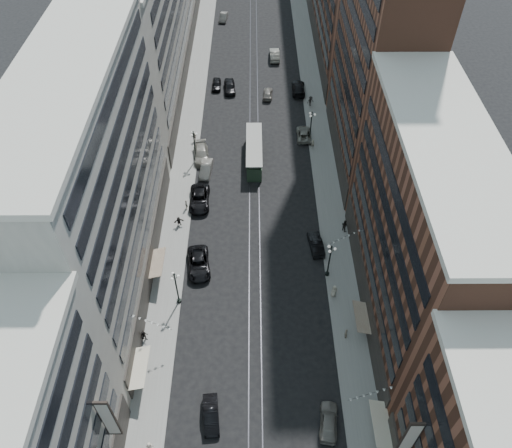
{
  "coord_description": "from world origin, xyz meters",
  "views": [
    {
      "loc": [
        -0.06,
        -6.8,
        50.64
      ],
      "look_at": [
        0.19,
        36.31,
        5.0
      ],
      "focal_mm": 35.0,
      "sensor_mm": 36.0,
      "label": 1
    }
  ],
  "objects_px": {
    "car_11": "(304,134)",
    "pedestrian_6": "(195,137)",
    "pedestrian_1": "(150,447)",
    "streetcar": "(254,152)",
    "pedestrian_4": "(346,333)",
    "car_12": "(298,88)",
    "car_extra_0": "(268,93)",
    "pedestrian_extra_0": "(186,204)",
    "pedestrian_2": "(144,336)",
    "pedestrian_9": "(310,101)",
    "pedestrian_7": "(345,225)",
    "lamppost_sw_far": "(176,287)",
    "car_extra_2": "(206,169)",
    "car_4": "(329,421)",
    "lamppost_sw_mid": "(195,145)",
    "pedestrian_5": "(179,221)",
    "lamppost_se_far": "(329,260)",
    "car_7": "(199,199)",
    "pedestrian_extra_1": "(334,291)",
    "car_8": "(201,154)",
    "lamppost_se_mid": "(311,125)",
    "car_13": "(230,86)",
    "car_14": "(275,55)",
    "car_10": "(316,244)",
    "car_2": "(199,263)",
    "pedestrian_8": "(313,144)",
    "car_9": "(216,84)",
    "car_extra_1": "(223,17)",
    "car_5": "(211,415)"
  },
  "relations": [
    {
      "from": "lamppost_se_far",
      "to": "car_7",
      "type": "distance_m",
      "value": 21.81
    },
    {
      "from": "pedestrian_1",
      "to": "pedestrian_6",
      "type": "relative_size",
      "value": 1.03
    },
    {
      "from": "lamppost_se_mid",
      "to": "pedestrian_5",
      "type": "xyz_separation_m",
      "value": [
        -19.65,
        -19.23,
        -2.19
      ]
    },
    {
      "from": "car_5",
      "to": "pedestrian_extra_1",
      "type": "distance_m",
      "value": 20.57
    },
    {
      "from": "car_12",
      "to": "car_extra_0",
      "type": "relative_size",
      "value": 1.41
    },
    {
      "from": "pedestrian_2",
      "to": "streetcar",
      "type": "bearing_deg",
      "value": 44.7
    },
    {
      "from": "car_11",
      "to": "car_extra_2",
      "type": "relative_size",
      "value": 1.07
    },
    {
      "from": "pedestrian_9",
      "to": "car_12",
      "type": "bearing_deg",
      "value": 91.33
    },
    {
      "from": "lamppost_sw_mid",
      "to": "pedestrian_5",
      "type": "relative_size",
      "value": 3.65
    },
    {
      "from": "car_12",
      "to": "car_extra_0",
      "type": "bearing_deg",
      "value": 16.58
    },
    {
      "from": "car_14",
      "to": "pedestrian_9",
      "type": "distance_m",
      "value": 18.19
    },
    {
      "from": "lamppost_se_far",
      "to": "pedestrian_9",
      "type": "height_order",
      "value": "lamppost_se_far"
    },
    {
      "from": "pedestrian_4",
      "to": "car_12",
      "type": "xyz_separation_m",
      "value": [
        -2.09,
        51.9,
        -0.07
      ]
    },
    {
      "from": "car_2",
      "to": "pedestrian_9",
      "type": "distance_m",
      "value": 40.64
    },
    {
      "from": "car_2",
      "to": "lamppost_sw_far",
      "type": "bearing_deg",
      "value": -118.53
    },
    {
      "from": "lamppost_se_mid",
      "to": "car_9",
      "type": "bearing_deg",
      "value": 134.54
    },
    {
      "from": "lamppost_sw_far",
      "to": "streetcar",
      "type": "bearing_deg",
      "value": 71.32
    },
    {
      "from": "lamppost_se_mid",
      "to": "car_13",
      "type": "bearing_deg",
      "value": 131.56
    },
    {
      "from": "car_extra_2",
      "to": "pedestrian_extra_0",
      "type": "relative_size",
      "value": 2.97
    },
    {
      "from": "pedestrian_7",
      "to": "pedestrian_extra_0",
      "type": "xyz_separation_m",
      "value": [
        -22.05,
        4.38,
        -0.16
      ]
    },
    {
      "from": "lamppost_se_far",
      "to": "pedestrian_2",
      "type": "distance_m",
      "value": 23.7
    },
    {
      "from": "car_2",
      "to": "lamppost_se_far",
      "type": "bearing_deg",
      "value": -12.34
    },
    {
      "from": "car_11",
      "to": "car_extra_1",
      "type": "relative_size",
      "value": 1.12
    },
    {
      "from": "streetcar",
      "to": "car_extra_0",
      "type": "distance_m",
      "value": 18.28
    },
    {
      "from": "pedestrian_4",
      "to": "pedestrian_8",
      "type": "bearing_deg",
      "value": 2.0
    },
    {
      "from": "lamppost_sw_mid",
      "to": "streetcar",
      "type": "relative_size",
      "value": 0.5
    },
    {
      "from": "car_8",
      "to": "pedestrian_7",
      "type": "height_order",
      "value": "pedestrian_7"
    },
    {
      "from": "car_extra_2",
      "to": "car_4",
      "type": "bearing_deg",
      "value": -64.48
    },
    {
      "from": "lamppost_se_far",
      "to": "pedestrian_extra_0",
      "type": "relative_size",
      "value": 3.57
    },
    {
      "from": "pedestrian_6",
      "to": "pedestrian_7",
      "type": "distance_m",
      "value": 29.91
    },
    {
      "from": "lamppost_sw_far",
      "to": "lamppost_se_far",
      "type": "bearing_deg",
      "value": 12.26
    },
    {
      "from": "lamppost_se_mid",
      "to": "lamppost_sw_far",
      "type": "bearing_deg",
      "value": -119.9
    },
    {
      "from": "car_7",
      "to": "car_12",
      "type": "xyz_separation_m",
      "value": [
        16.2,
        29.57,
        -0.0
      ]
    },
    {
      "from": "car_11",
      "to": "pedestrian_6",
      "type": "height_order",
      "value": "pedestrian_6"
    },
    {
      "from": "streetcar",
      "to": "car_4",
      "type": "distance_m",
      "value": 42.81
    },
    {
      "from": "pedestrian_2",
      "to": "pedestrian_9",
      "type": "bearing_deg",
      "value": 40.24
    },
    {
      "from": "car_14",
      "to": "car_extra_0",
      "type": "relative_size",
      "value": 1.31
    },
    {
      "from": "lamppost_se_mid",
      "to": "car_extra_2",
      "type": "relative_size",
      "value": 1.2
    },
    {
      "from": "car_10",
      "to": "car_2",
      "type": "bearing_deg",
      "value": 5.31
    },
    {
      "from": "lamppost_se_far",
      "to": "car_10",
      "type": "distance_m",
      "value": 5.33
    },
    {
      "from": "car_extra_0",
      "to": "pedestrian_extra_0",
      "type": "relative_size",
      "value": 2.65
    },
    {
      "from": "pedestrian_6",
      "to": "lamppost_sw_mid",
      "type": "bearing_deg",
      "value": 83.24
    },
    {
      "from": "pedestrian_7",
      "to": "lamppost_se_far",
      "type": "bearing_deg",
      "value": 117.82
    },
    {
      "from": "streetcar",
      "to": "car_10",
      "type": "relative_size",
      "value": 2.46
    },
    {
      "from": "pedestrian_4",
      "to": "lamppost_se_mid",
      "type": "bearing_deg",
      "value": 2.39
    },
    {
      "from": "pedestrian_1",
      "to": "streetcar",
      "type": "bearing_deg",
      "value": -109.7
    },
    {
      "from": "car_10",
      "to": "pedestrian_5",
      "type": "xyz_separation_m",
      "value": [
        -18.6,
        4.11,
        0.16
      ]
    },
    {
      "from": "car_extra_0",
      "to": "pedestrian_extra_1",
      "type": "distance_m",
      "value": 45.1
    },
    {
      "from": "car_10",
      "to": "car_extra_1",
      "type": "xyz_separation_m",
      "value": [
        -14.95,
        68.4,
        -0.02
      ]
    },
    {
      "from": "pedestrian_2",
      "to": "car_extra_1",
      "type": "xyz_separation_m",
      "value": [
        5.7,
        82.37,
        -0.32
      ]
    }
  ]
}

